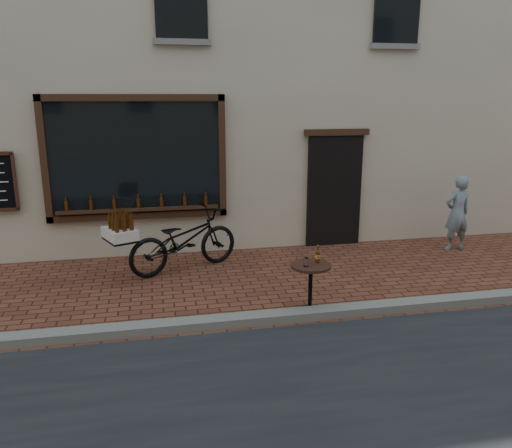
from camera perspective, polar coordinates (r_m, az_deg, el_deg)
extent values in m
plane|color=#58291C|center=(6.69, 3.45, -11.64)|extent=(90.00, 90.00, 0.00)
cube|color=slate|center=(6.84, 3.02, -10.47)|extent=(90.00, 0.25, 0.12)
cube|color=beige|center=(12.57, -4.58, 23.83)|extent=(28.00, 6.00, 10.00)
cube|color=black|center=(9.31, -13.54, 7.32)|extent=(3.00, 0.06, 2.00)
cube|color=black|center=(9.23, -13.94, 13.85)|extent=(3.24, 0.10, 0.12)
cube|color=black|center=(9.48, -13.17, 0.94)|extent=(3.24, 0.10, 0.12)
cube|color=black|center=(9.47, -23.07, 6.69)|extent=(0.12, 0.10, 2.24)
cube|color=black|center=(9.37, -3.90, 7.73)|extent=(0.12, 0.10, 2.24)
cube|color=black|center=(9.40, -13.22, 1.64)|extent=(2.90, 0.16, 0.05)
cube|color=black|center=(10.06, 8.92, 3.73)|extent=(1.10, 0.10, 2.20)
cube|color=black|center=(9.89, 9.24, 10.32)|extent=(1.30, 0.10, 0.12)
cylinder|color=#3D1C07|center=(9.50, -20.82, 1.95)|extent=(0.06, 0.06, 0.19)
cylinder|color=#3D1C07|center=(9.44, -18.32, 2.09)|extent=(0.06, 0.06, 0.19)
cylinder|color=#3D1C07|center=(9.40, -15.80, 2.23)|extent=(0.06, 0.06, 0.19)
cylinder|color=#3D1C07|center=(9.37, -13.26, 2.36)|extent=(0.06, 0.06, 0.19)
cylinder|color=#3D1C07|center=(9.37, -10.72, 2.49)|extent=(0.06, 0.06, 0.19)
cylinder|color=#3D1C07|center=(9.38, -8.17, 2.61)|extent=(0.06, 0.06, 0.19)
cylinder|color=#3D1C07|center=(9.42, -5.64, 2.73)|extent=(0.06, 0.06, 0.19)
cube|color=black|center=(10.47, 15.87, 23.06)|extent=(0.90, 0.06, 1.40)
imported|color=black|center=(8.67, -8.24, -1.84)|extent=(2.14, 1.47, 1.06)
cube|color=black|center=(8.18, -15.25, -1.73)|extent=(0.60, 0.68, 0.04)
cube|color=silver|center=(8.16, -15.30, -1.05)|extent=(0.61, 0.70, 0.17)
cylinder|color=#3D1C07|center=(7.96, -14.05, 0.09)|extent=(0.07, 0.07, 0.22)
cylinder|color=#3D1C07|center=(7.92, -14.84, -0.03)|extent=(0.07, 0.07, 0.22)
cylinder|color=#3D1C07|center=(7.88, -15.64, -0.16)|extent=(0.07, 0.07, 0.22)
cylinder|color=#3D1C07|center=(8.09, -14.43, 0.29)|extent=(0.07, 0.07, 0.22)
cylinder|color=#3D1C07|center=(8.05, -15.21, 0.17)|extent=(0.07, 0.07, 0.22)
cylinder|color=#3D1C07|center=(8.01, -15.99, 0.05)|extent=(0.07, 0.07, 0.22)
cylinder|color=#3D1C07|center=(8.21, -14.79, 0.49)|extent=(0.07, 0.07, 0.22)
cylinder|color=#3D1C07|center=(8.17, -15.56, 0.37)|extent=(0.07, 0.07, 0.22)
cylinder|color=#3D1C07|center=(8.14, -16.34, 0.25)|extent=(0.07, 0.07, 0.22)
cylinder|color=#3D1C07|center=(8.34, -15.15, 0.68)|extent=(0.07, 0.07, 0.22)
cylinder|color=#3D1C07|center=(8.30, -15.91, 0.56)|extent=(0.07, 0.07, 0.22)
cylinder|color=black|center=(7.10, 6.14, -9.97)|extent=(0.41, 0.41, 0.03)
cylinder|color=black|center=(6.97, 6.21, -7.43)|extent=(0.06, 0.06, 0.65)
cylinder|color=black|center=(6.85, 6.29, -4.76)|extent=(0.56, 0.56, 0.04)
cylinder|color=gold|center=(6.90, 7.06, -3.72)|extent=(0.06, 0.06, 0.06)
cylinder|color=white|center=(6.74, 5.72, -4.37)|extent=(0.07, 0.07, 0.12)
imported|color=gray|center=(10.42, 22.02, 1.15)|extent=(0.56, 0.39, 1.47)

